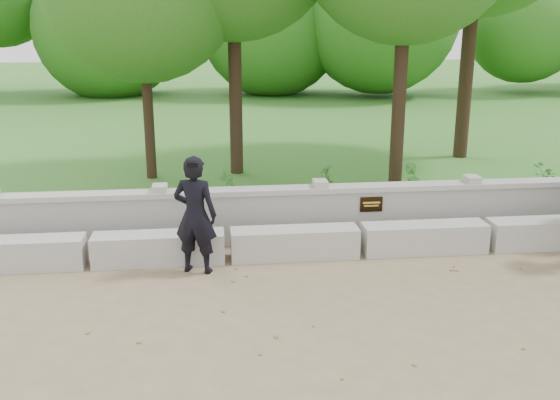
{
  "coord_description": "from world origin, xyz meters",
  "views": [
    {
      "loc": [
        -2.21,
        -6.78,
        3.41
      ],
      "look_at": [
        -1.25,
        1.66,
        0.97
      ],
      "focal_mm": 40.0,
      "sensor_mm": 36.0,
      "label": 1
    }
  ],
  "objects": [
    {
      "name": "shrub_c",
      "position": [
        4.13,
        4.07,
        0.53
      ],
      "size": [
        0.61,
        0.57,
        0.55
      ],
      "primitive_type": "imported",
      "rotation": [
        0.0,
        0.0,
        3.46
      ],
      "color": "#357327",
      "rests_on": "lawn"
    },
    {
      "name": "ground",
      "position": [
        0.0,
        0.0,
        0.0
      ],
      "size": [
        80.0,
        80.0,
        0.0
      ],
      "primitive_type": "plane",
      "color": "#8E7957",
      "rests_on": "ground"
    },
    {
      "name": "man_main",
      "position": [
        -2.44,
        1.51,
        0.84
      ],
      "size": [
        0.71,
        0.65,
        1.67
      ],
      "color": "black",
      "rests_on": "ground"
    },
    {
      "name": "shrub_d",
      "position": [
        -0.04,
        4.55,
        0.53
      ],
      "size": [
        0.32,
        0.34,
        0.55
      ],
      "primitive_type": "imported",
      "rotation": [
        0.0,
        0.0,
        4.85
      ],
      "color": "#357327",
      "rests_on": "lawn"
    },
    {
      "name": "concrete_bench",
      "position": [
        0.0,
        1.9,
        0.22
      ],
      "size": [
        11.9,
        0.45,
        0.45
      ],
      "color": "#B2AFA8",
      "rests_on": "ground"
    },
    {
      "name": "shrub_b",
      "position": [
        1.67,
        4.61,
        0.51
      ],
      "size": [
        0.37,
        0.36,
        0.53
      ],
      "primitive_type": "imported",
      "rotation": [
        0.0,
        0.0,
        2.53
      ],
      "color": "#357327",
      "rests_on": "lawn"
    },
    {
      "name": "lawn",
      "position": [
        0.0,
        14.0,
        0.12
      ],
      "size": [
        40.0,
        22.0,
        0.25
      ],
      "primitive_type": "cube",
      "color": "#356F1F",
      "rests_on": "ground"
    },
    {
      "name": "parapet_wall",
      "position": [
        0.0,
        2.6,
        0.46
      ],
      "size": [
        12.5,
        0.35,
        0.9
      ],
      "color": "#A7A49E",
      "rests_on": "ground"
    },
    {
      "name": "shrub_a",
      "position": [
        -1.94,
        3.85,
        0.56
      ],
      "size": [
        0.4,
        0.39,
        0.63
      ],
      "primitive_type": "imported",
      "rotation": [
        0.0,
        0.0,
        0.73
      ],
      "color": "#357327",
      "rests_on": "lawn"
    }
  ]
}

